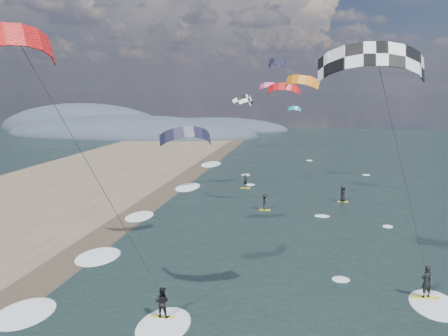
# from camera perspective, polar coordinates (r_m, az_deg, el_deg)

# --- Properties ---
(wet_sand_strip) EXTENTS (3.00, 240.00, 0.00)m
(wet_sand_strip) POSITION_cam_1_polar(r_m,az_deg,el_deg) (32.88, -20.35, -12.15)
(wet_sand_strip) COLOR #382D23
(wet_sand_strip) RESTS_ON ground
(coastal_hills) EXTENTS (80.00, 41.00, 15.00)m
(coastal_hills) POSITION_cam_1_polar(r_m,az_deg,el_deg) (133.91, -11.53, 3.99)
(coastal_hills) COLOR #3D4756
(coastal_hills) RESTS_ON ground
(kitesurfer_near_a) EXTENTS (7.85, 8.34, 14.11)m
(kitesurfer_near_a) POSITION_cam_1_polar(r_m,az_deg,el_deg) (23.16, 18.31, 6.37)
(kitesurfer_near_a) COLOR yellow
(kitesurfer_near_a) RESTS_ON ground
(kitesurfer_near_b) EXTENTS (6.86, 9.10, 14.53)m
(kitesurfer_near_b) POSITION_cam_1_polar(r_m,az_deg,el_deg) (21.26, -16.84, 2.35)
(kitesurfer_near_b) COLOR yellow
(kitesurfer_near_b) RESTS_ON ground
(far_kitesurfers) EXTENTS (11.93, 11.05, 1.68)m
(far_kitesurfers) POSITION_cam_1_polar(r_m,az_deg,el_deg) (51.55, 7.55, -3.05)
(far_kitesurfers) COLOR yellow
(far_kitesurfers) RESTS_ON ground
(bg_kite_field) EXTENTS (11.45, 68.15, 8.65)m
(bg_kite_field) POSITION_cam_1_polar(r_m,az_deg,el_deg) (62.67, 5.83, 9.02)
(bg_kite_field) COLOR #D83F8C
(bg_kite_field) RESTS_ON ground
(shoreline_surf) EXTENTS (2.40, 79.40, 0.11)m
(shoreline_surf) POSITION_cam_1_polar(r_m,az_deg,el_deg) (36.29, -14.88, -9.86)
(shoreline_surf) COLOR white
(shoreline_surf) RESTS_ON ground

